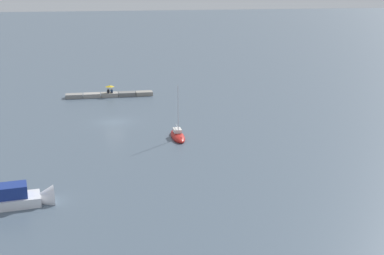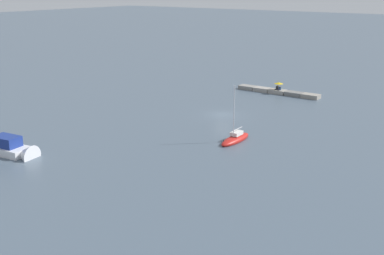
{
  "view_description": "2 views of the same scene",
  "coord_description": "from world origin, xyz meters",
  "px_view_note": "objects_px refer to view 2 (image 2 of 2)",
  "views": [
    {
      "loc": [
        2.81,
        73.68,
        19.43
      ],
      "look_at": [
        -7.84,
        16.26,
        3.26
      ],
      "focal_mm": 51.38,
      "sensor_mm": 36.0,
      "label": 1
    },
    {
      "loc": [
        -34.54,
        55.07,
        17.55
      ],
      "look_at": [
        -2.39,
        10.75,
        1.19
      ],
      "focal_mm": 45.15,
      "sensor_mm": 36.0,
      "label": 2
    }
  ],
  "objects_px": {
    "sailboat_red_far": "(235,139)",
    "motorboat_white_mid": "(11,150)",
    "person_seated_blue_left": "(280,89)",
    "person_seated_dark_right": "(277,88)",
    "umbrella_open_yellow": "(279,83)"
  },
  "relations": [
    {
      "from": "sailboat_red_far",
      "to": "motorboat_white_mid",
      "type": "relative_size",
      "value": 0.86
    },
    {
      "from": "person_seated_blue_left",
      "to": "person_seated_dark_right",
      "type": "height_order",
      "value": "same"
    },
    {
      "from": "umbrella_open_yellow",
      "to": "motorboat_white_mid",
      "type": "bearing_deg",
      "value": 77.27
    },
    {
      "from": "person_seated_blue_left",
      "to": "person_seated_dark_right",
      "type": "xyz_separation_m",
      "value": [
        0.56,
        -0.12,
        0.0
      ]
    },
    {
      "from": "umbrella_open_yellow",
      "to": "sailboat_red_far",
      "type": "distance_m",
      "value": 26.94
    },
    {
      "from": "umbrella_open_yellow",
      "to": "person_seated_blue_left",
      "type": "bearing_deg",
      "value": 153.95
    },
    {
      "from": "umbrella_open_yellow",
      "to": "motorboat_white_mid",
      "type": "xyz_separation_m",
      "value": [
        9.91,
        43.89,
        -1.32
      ]
    },
    {
      "from": "person_seated_blue_left",
      "to": "sailboat_red_far",
      "type": "relative_size",
      "value": 0.1
    },
    {
      "from": "person_seated_blue_left",
      "to": "person_seated_dark_right",
      "type": "bearing_deg",
      "value": -6.01
    },
    {
      "from": "sailboat_red_far",
      "to": "umbrella_open_yellow",
      "type": "bearing_deg",
      "value": -74.66
    },
    {
      "from": "person_seated_blue_left",
      "to": "motorboat_white_mid",
      "type": "height_order",
      "value": "motorboat_white_mid"
    },
    {
      "from": "sailboat_red_far",
      "to": "motorboat_white_mid",
      "type": "height_order",
      "value": "sailboat_red_far"
    },
    {
      "from": "person_seated_blue_left",
      "to": "umbrella_open_yellow",
      "type": "distance_m",
      "value": 0.92
    },
    {
      "from": "person_seated_dark_right",
      "to": "sailboat_red_far",
      "type": "distance_m",
      "value": 26.98
    },
    {
      "from": "person_seated_blue_left",
      "to": "person_seated_dark_right",
      "type": "relative_size",
      "value": 1.0
    }
  ]
}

